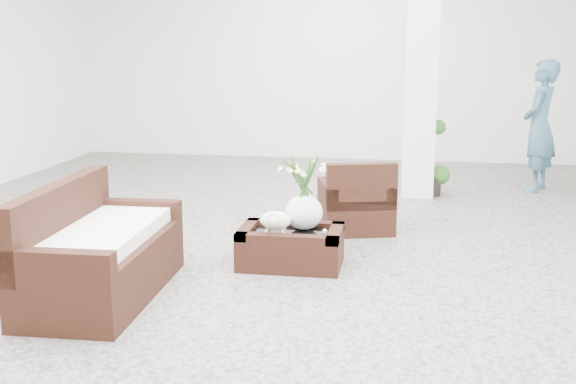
% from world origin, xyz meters
% --- Properties ---
extents(ground, '(11.00, 11.00, 0.00)m').
position_xyz_m(ground, '(0.00, 0.00, 0.00)').
color(ground, gray).
rests_on(ground, ground).
extents(column, '(0.40, 0.40, 3.50)m').
position_xyz_m(column, '(1.20, 2.80, 1.75)').
color(column, white).
rests_on(column, ground).
extents(coffee_table, '(0.90, 0.60, 0.31)m').
position_xyz_m(coffee_table, '(0.07, -0.34, 0.16)').
color(coffee_table, '#32170E').
rests_on(coffee_table, ground).
extents(sheep_figurine, '(0.28, 0.23, 0.21)m').
position_xyz_m(sheep_figurine, '(-0.05, -0.44, 0.42)').
color(sheep_figurine, white).
rests_on(sheep_figurine, coffee_table).
extents(planter_narcissus, '(0.44, 0.44, 0.80)m').
position_xyz_m(planter_narcissus, '(0.17, -0.24, 0.71)').
color(planter_narcissus, white).
rests_on(planter_narcissus, coffee_table).
extents(tealight, '(0.04, 0.04, 0.03)m').
position_xyz_m(tealight, '(0.37, -0.32, 0.33)').
color(tealight, white).
rests_on(tealight, coffee_table).
extents(armchair, '(0.87, 0.85, 0.76)m').
position_xyz_m(armchair, '(0.54, 0.97, 0.38)').
color(armchair, '#32170E').
rests_on(armchair, ground).
extents(loveseat, '(0.85, 1.70, 0.89)m').
position_xyz_m(loveseat, '(-1.26, -1.33, 0.45)').
color(loveseat, '#32170E').
rests_on(loveseat, ground).
extents(topiary, '(0.36, 0.36, 1.34)m').
position_xyz_m(topiary, '(1.34, 2.85, 0.67)').
color(topiary, '#214B18').
rests_on(topiary, ground).
extents(shopper, '(0.63, 0.74, 1.73)m').
position_xyz_m(shopper, '(2.76, 3.36, 0.86)').
color(shopper, '#335E73').
rests_on(shopper, ground).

